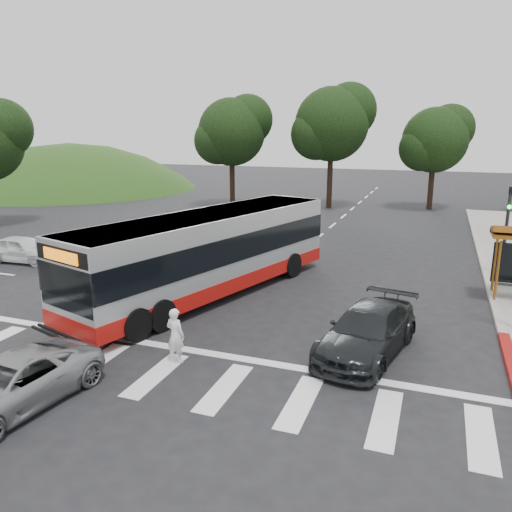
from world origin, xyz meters
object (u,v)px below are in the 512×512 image
at_px(dark_sedan, 367,331).
at_px(silver_suv_south, 11,383).
at_px(transit_bus, 209,255).
at_px(pedestrian, 175,335).

bearing_deg(dark_sedan, silver_suv_south, -129.77).
height_order(dark_sedan, silver_suv_south, dark_sedan).
distance_m(transit_bus, pedestrian, 6.06).
distance_m(transit_bus, dark_sedan, 7.51).
bearing_deg(transit_bus, silver_suv_south, -77.89).
distance_m(pedestrian, dark_sedan, 5.53).
bearing_deg(pedestrian, transit_bus, -64.29).
distance_m(dark_sedan, silver_suv_south, 9.46).
xyz_separation_m(transit_bus, silver_suv_south, (-0.76, -9.21, -1.01)).
bearing_deg(pedestrian, dark_sedan, -144.66).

